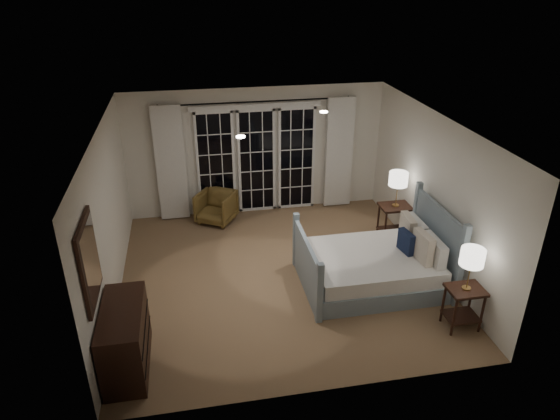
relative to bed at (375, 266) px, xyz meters
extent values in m
plane|color=brown|center=(-1.42, 0.49, -0.32)|extent=(5.00, 5.00, 0.00)
plane|color=white|center=(-1.42, 0.49, 2.18)|extent=(5.00, 5.00, 0.00)
cube|color=silver|center=(-3.92, 0.49, 0.93)|extent=(0.02, 5.00, 2.50)
cube|color=silver|center=(1.08, 0.49, 0.93)|extent=(0.02, 5.00, 2.50)
cube|color=silver|center=(-1.42, 2.99, 0.93)|extent=(5.00, 0.02, 2.50)
cube|color=silver|center=(-1.42, -2.01, 0.93)|extent=(5.00, 0.02, 2.50)
cube|color=black|center=(-2.22, 2.96, 0.73)|extent=(0.66, 0.02, 2.02)
cube|color=black|center=(-1.42, 2.96, 0.73)|extent=(0.66, 0.02, 2.02)
cube|color=black|center=(-0.62, 2.96, 0.73)|extent=(0.66, 0.02, 2.02)
cube|color=white|center=(-1.42, 2.94, 1.83)|extent=(2.50, 0.04, 0.10)
cylinder|color=black|center=(-1.42, 2.89, 1.93)|extent=(3.50, 0.03, 0.03)
cube|color=silver|center=(-3.07, 2.87, 0.83)|extent=(0.55, 0.10, 2.25)
cube|color=silver|center=(0.23, 2.87, 0.83)|extent=(0.55, 0.10, 2.25)
cylinder|color=white|center=(-0.62, 1.09, 2.17)|extent=(0.12, 0.12, 0.01)
cylinder|color=white|center=(-2.02, 0.09, 2.17)|extent=(0.12, 0.12, 0.01)
cube|color=gray|center=(-0.07, 0.00, -0.17)|extent=(1.94, 1.52, 0.28)
cube|color=silver|center=(-0.07, 0.00, 0.09)|extent=(1.88, 1.46, 0.24)
cube|color=gray|center=(0.96, 0.00, 0.30)|extent=(0.06, 1.52, 1.23)
cube|color=gray|center=(-1.10, 0.00, 0.11)|extent=(0.06, 1.52, 0.85)
cube|color=silver|center=(0.76, -0.32, 0.38)|extent=(0.14, 0.60, 0.36)
cube|color=silver|center=(0.76, 0.32, 0.38)|extent=(0.14, 0.60, 0.36)
cube|color=beige|center=(0.60, -0.28, 0.43)|extent=(0.16, 0.46, 0.45)
cube|color=beige|center=(0.60, 0.28, 0.43)|extent=(0.16, 0.46, 0.45)
cube|color=#151E3A|center=(0.46, 0.00, 0.37)|extent=(0.15, 0.35, 0.34)
cube|color=#321810|center=(0.79, -1.23, 0.29)|extent=(0.48, 0.39, 0.04)
cube|color=#321810|center=(0.79, -1.23, -0.14)|extent=(0.44, 0.35, 0.03)
cylinder|color=#321810|center=(0.59, -1.38, -0.02)|extent=(0.04, 0.04, 0.60)
cylinder|color=#321810|center=(1.00, -1.38, -0.02)|extent=(0.04, 0.04, 0.60)
cylinder|color=#321810|center=(0.59, -1.07, -0.02)|extent=(0.04, 0.04, 0.60)
cylinder|color=#321810|center=(1.00, -1.07, -0.02)|extent=(0.04, 0.04, 0.60)
cube|color=#321810|center=(0.80, 1.24, 0.36)|extent=(0.54, 0.43, 0.04)
cube|color=#321810|center=(0.80, 1.24, -0.12)|extent=(0.49, 0.39, 0.03)
cylinder|color=#321810|center=(0.58, 1.07, 0.01)|extent=(0.04, 0.04, 0.66)
cylinder|color=#321810|center=(1.03, 1.07, 0.01)|extent=(0.04, 0.04, 0.66)
cylinder|color=#321810|center=(0.58, 1.41, 0.01)|extent=(0.04, 0.04, 0.66)
cylinder|color=#321810|center=(1.03, 1.41, 0.01)|extent=(0.04, 0.04, 0.66)
cylinder|color=#B48A48|center=(0.79, -1.23, 0.32)|extent=(0.12, 0.12, 0.02)
cylinder|color=#B48A48|center=(0.79, -1.23, 0.51)|extent=(0.02, 0.02, 0.36)
cylinder|color=white|center=(0.79, -1.23, 0.80)|extent=(0.32, 0.32, 0.23)
cylinder|color=#B48A48|center=(0.80, 1.24, 0.39)|extent=(0.12, 0.12, 0.02)
cylinder|color=#B48A48|center=(0.80, 1.24, 0.58)|extent=(0.02, 0.02, 0.37)
cylinder|color=white|center=(0.80, 1.24, 0.89)|extent=(0.33, 0.33, 0.24)
imported|color=brown|center=(-2.28, 2.59, -0.01)|extent=(0.91, 0.91, 0.61)
cube|color=#321810|center=(-3.65, -1.16, 0.10)|extent=(0.50, 1.19, 0.84)
cube|color=black|center=(-3.40, -1.16, -0.04)|extent=(0.01, 1.17, 0.01)
cube|color=black|center=(-3.40, -1.16, 0.24)|extent=(0.01, 1.17, 0.01)
cube|color=#321810|center=(-3.89, -1.16, 1.23)|extent=(0.04, 0.85, 1.00)
cube|color=white|center=(-3.86, -1.16, 1.23)|extent=(0.01, 0.73, 0.88)
camera|label=1|loc=(-2.68, -6.19, 4.18)|focal=32.00mm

